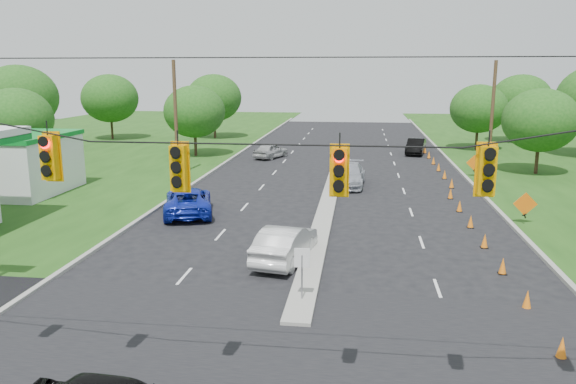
# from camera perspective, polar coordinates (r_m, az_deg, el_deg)

# --- Properties ---
(curb_left) EXTENTS (0.25, 110.00, 0.16)m
(curb_left) POSITION_cam_1_polar(r_m,az_deg,el_deg) (45.09, -8.20, 1.66)
(curb_left) COLOR gray
(curb_left) RESTS_ON ground
(curb_right) EXTENTS (0.25, 110.00, 0.16)m
(curb_right) POSITION_cam_1_polar(r_m,az_deg,el_deg) (44.21, 17.92, 0.98)
(curb_right) COLOR gray
(curb_right) RESTS_ON ground
(median) EXTENTS (1.00, 34.00, 0.18)m
(median) POSITION_cam_1_polar(r_m,az_deg,el_deg) (34.71, 4.01, -1.40)
(median) COLOR gray
(median) RESTS_ON ground
(median_sign) EXTENTS (0.55, 0.06, 2.05)m
(median_sign) POSITION_cam_1_polar(r_m,az_deg,el_deg) (19.93, 1.43, -7.36)
(median_sign) COLOR gray
(median_sign) RESTS_ON ground
(signal_span) EXTENTS (25.60, 0.32, 9.00)m
(signal_span) POSITION_cam_1_polar(r_m,az_deg,el_deg) (12.27, -2.14, -2.72)
(signal_span) COLOR #422D1C
(signal_span) RESTS_ON ground
(utility_pole_far_left) EXTENTS (0.28, 0.28, 9.00)m
(utility_pole_far_left) POSITION_cam_1_polar(r_m,az_deg,el_deg) (45.21, -11.33, 7.33)
(utility_pole_far_left) COLOR #422D1C
(utility_pole_far_left) RESTS_ON ground
(utility_pole_far_right) EXTENTS (0.28, 0.28, 9.00)m
(utility_pole_far_right) POSITION_cam_1_polar(r_m,az_deg,el_deg) (48.98, 20.01, 7.19)
(utility_pole_far_right) COLOR #422D1C
(utility_pole_far_right) RESTS_ON ground
(cone_0) EXTENTS (0.32, 0.32, 0.70)m
(cone_0) POSITION_cam_1_polar(r_m,az_deg,el_deg) (18.47, 26.06, -14.03)
(cone_0) COLOR orange
(cone_0) RESTS_ON ground
(cone_1) EXTENTS (0.32, 0.32, 0.70)m
(cone_1) POSITION_cam_1_polar(r_m,az_deg,el_deg) (21.53, 23.13, -10.03)
(cone_1) COLOR orange
(cone_1) RESTS_ON ground
(cone_2) EXTENTS (0.32, 0.32, 0.70)m
(cone_2) POSITION_cam_1_polar(r_m,az_deg,el_deg) (24.70, 20.98, -7.02)
(cone_2) COLOR orange
(cone_2) RESTS_ON ground
(cone_3) EXTENTS (0.32, 0.32, 0.70)m
(cone_3) POSITION_cam_1_polar(r_m,az_deg,el_deg) (27.95, 19.35, -4.69)
(cone_3) COLOR orange
(cone_3) RESTS_ON ground
(cone_4) EXTENTS (0.32, 0.32, 0.70)m
(cone_4) POSITION_cam_1_polar(r_m,az_deg,el_deg) (31.25, 18.06, -2.85)
(cone_4) COLOR orange
(cone_4) RESTS_ON ground
(cone_5) EXTENTS (0.32, 0.32, 0.70)m
(cone_5) POSITION_cam_1_polar(r_m,az_deg,el_deg) (34.59, 17.03, -1.37)
(cone_5) COLOR orange
(cone_5) RESTS_ON ground
(cone_6) EXTENTS (0.32, 0.32, 0.70)m
(cone_6) POSITION_cam_1_polar(r_m,az_deg,el_deg) (37.96, 16.18, -0.14)
(cone_6) COLOR orange
(cone_6) RESTS_ON ground
(cone_7) EXTENTS (0.32, 0.32, 0.70)m
(cone_7) POSITION_cam_1_polar(r_m,az_deg,el_deg) (41.45, 16.29, 0.86)
(cone_7) COLOR orange
(cone_7) RESTS_ON ground
(cone_8) EXTENTS (0.32, 0.32, 0.70)m
(cone_8) POSITION_cam_1_polar(r_m,az_deg,el_deg) (44.85, 15.63, 1.73)
(cone_8) COLOR orange
(cone_8) RESTS_ON ground
(cone_9) EXTENTS (0.32, 0.32, 0.70)m
(cone_9) POSITION_cam_1_polar(r_m,az_deg,el_deg) (48.26, 15.06, 2.47)
(cone_9) COLOR orange
(cone_9) RESTS_ON ground
(cone_10) EXTENTS (0.32, 0.32, 0.70)m
(cone_10) POSITION_cam_1_polar(r_m,az_deg,el_deg) (51.69, 14.56, 3.12)
(cone_10) COLOR orange
(cone_10) RESTS_ON ground
(cone_11) EXTENTS (0.32, 0.32, 0.70)m
(cone_11) POSITION_cam_1_polar(r_m,az_deg,el_deg) (55.13, 14.13, 3.69)
(cone_11) COLOR orange
(cone_11) RESTS_ON ground
(cone_12) EXTENTS (0.32, 0.32, 0.70)m
(cone_12) POSITION_cam_1_polar(r_m,az_deg,el_deg) (58.57, 13.75, 4.18)
(cone_12) COLOR orange
(cone_12) RESTS_ON ground
(work_sign_1) EXTENTS (1.27, 0.58, 1.37)m
(work_sign_1) POSITION_cam_1_polar(r_m,az_deg,el_deg) (32.71, 22.95, -1.23)
(work_sign_1) COLOR black
(work_sign_1) RESTS_ON ground
(work_sign_2) EXTENTS (1.27, 0.58, 1.37)m
(work_sign_2) POSITION_cam_1_polar(r_m,az_deg,el_deg) (46.10, 18.43, 2.76)
(work_sign_2) COLOR black
(work_sign_2) RESTS_ON ground
(tree_2) EXTENTS (5.88, 5.88, 6.86)m
(tree_2) POSITION_cam_1_polar(r_m,az_deg,el_deg) (51.15, -25.91, 6.71)
(tree_2) COLOR black
(tree_2) RESTS_ON ground
(tree_3) EXTENTS (7.56, 7.56, 8.82)m
(tree_3) POSITION_cam_1_polar(r_m,az_deg,el_deg) (62.72, -25.67, 8.65)
(tree_3) COLOR black
(tree_3) RESTS_ON ground
(tree_4) EXTENTS (6.72, 6.72, 7.84)m
(tree_4) POSITION_cam_1_polar(r_m,az_deg,el_deg) (71.35, -17.64, 9.05)
(tree_4) COLOR black
(tree_4) RESTS_ON ground
(tree_5) EXTENTS (5.88, 5.88, 6.86)m
(tree_5) POSITION_cam_1_polar(r_m,az_deg,el_deg) (55.17, -9.49, 8.06)
(tree_5) COLOR black
(tree_5) RESTS_ON ground
(tree_6) EXTENTS (6.72, 6.72, 7.84)m
(tree_6) POSITION_cam_1_polar(r_m,az_deg,el_deg) (70.09, -7.53, 9.47)
(tree_6) COLOR black
(tree_6) RESTS_ON ground
(tree_9) EXTENTS (5.88, 5.88, 6.86)m
(tree_9) POSITION_cam_1_polar(r_m,az_deg,el_deg) (48.91, 24.27, 6.66)
(tree_9) COLOR black
(tree_9) RESTS_ON ground
(tree_11) EXTENTS (6.72, 6.72, 7.84)m
(tree_11) POSITION_cam_1_polar(r_m,az_deg,el_deg) (70.13, 22.60, 8.65)
(tree_11) COLOR black
(tree_11) RESTS_ON ground
(tree_12) EXTENTS (5.88, 5.88, 6.86)m
(tree_12) POSITION_cam_1_polar(r_m,az_deg,el_deg) (61.99, 18.81, 8.02)
(tree_12) COLOR black
(tree_12) RESTS_ON ground
(white_sedan) EXTENTS (2.51, 5.03, 1.58)m
(white_sedan) POSITION_cam_1_polar(r_m,az_deg,el_deg) (24.49, -0.30, -5.26)
(white_sedan) COLOR #B5B5B5
(white_sedan) RESTS_ON ground
(blue_pickup) EXTENTS (4.08, 6.14, 1.57)m
(blue_pickup) POSITION_cam_1_polar(r_m,az_deg,el_deg) (32.95, -10.11, -0.90)
(blue_pickup) COLOR #1427AF
(blue_pickup) RESTS_ON ground
(silver_car_far) EXTENTS (2.50, 5.64, 1.61)m
(silver_car_far) POSITION_cam_1_polar(r_m,az_deg,el_deg) (40.73, 6.16, 1.74)
(silver_car_far) COLOR #A0A3AD
(silver_car_far) RESTS_ON ground
(silver_car_oncoming) EXTENTS (3.23, 4.56, 1.44)m
(silver_car_oncoming) POSITION_cam_1_polar(r_m,az_deg,el_deg) (53.66, -1.76, 4.22)
(silver_car_oncoming) COLOR #A8A8A8
(silver_car_oncoming) RESTS_ON ground
(dark_car_receding) EXTENTS (2.50, 4.95, 1.56)m
(dark_car_receding) POSITION_cam_1_polar(r_m,az_deg,el_deg) (57.68, 12.87, 4.54)
(dark_car_receding) COLOR black
(dark_car_receding) RESTS_ON ground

